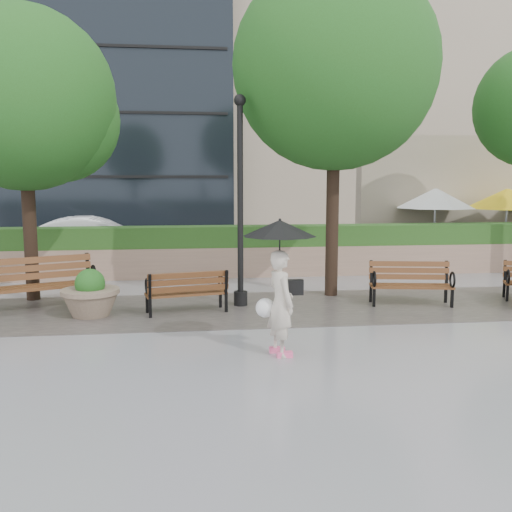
{
  "coord_description": "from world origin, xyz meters",
  "views": [
    {
      "loc": [
        -1.09,
        -8.16,
        2.59
      ],
      "look_at": [
        0.25,
        2.79,
        1.1
      ],
      "focal_mm": 40.0,
      "sensor_mm": 36.0,
      "label": 1
    }
  ],
  "objects": [
    {
      "name": "ground",
      "position": [
        0.0,
        0.0,
        0.0
      ],
      "size": [
        100.0,
        100.0,
        0.0
      ],
      "primitive_type": "plane",
      "color": "gray",
      "rests_on": "ground"
    },
    {
      "name": "cobble_strip",
      "position": [
        0.0,
        3.0,
        0.01
      ],
      "size": [
        28.0,
        3.2,
        0.01
      ],
      "primitive_type": "cube",
      "color": "#383330",
      "rests_on": "ground"
    },
    {
      "name": "hedge_wall",
      "position": [
        0.0,
        7.0,
        0.66
      ],
      "size": [
        24.0,
        0.8,
        1.35
      ],
      "color": "tan",
      "rests_on": "ground"
    },
    {
      "name": "cafe_wall",
      "position": [
        9.5,
        10.0,
        2.0
      ],
      "size": [
        10.0,
        0.6,
        4.0
      ],
      "primitive_type": "cube",
      "color": "tan",
      "rests_on": "ground"
    },
    {
      "name": "asphalt_street",
      "position": [
        0.0,
        11.0,
        0.0
      ],
      "size": [
        40.0,
        7.0,
        0.0
      ],
      "primitive_type": "cube",
      "color": "black",
      "rests_on": "ground"
    },
    {
      "name": "bldg_stone",
      "position": [
        10.0,
        23.0,
        10.0
      ],
      "size": [
        18.0,
        10.0,
        20.0
      ],
      "primitive_type": "cube",
      "color": "tan",
      "rests_on": "ground"
    },
    {
      "name": "bench_1",
      "position": [
        -3.93,
        3.43,
        0.31
      ],
      "size": [
        2.07,
        1.43,
        1.04
      ],
      "rotation": [
        0.0,
        0.0,
        0.38
      ],
      "color": "brown",
      "rests_on": "ground"
    },
    {
      "name": "bench_2",
      "position": [
        -1.11,
        2.79,
        0.25
      ],
      "size": [
        1.64,
        0.92,
        0.83
      ],
      "rotation": [
        0.0,
        0.0,
        3.35
      ],
      "color": "brown",
      "rests_on": "ground"
    },
    {
      "name": "bench_3",
      "position": [
        3.49,
        2.95,
        0.26
      ],
      "size": [
        1.73,
        0.93,
        0.88
      ],
      "rotation": [
        0.0,
        0.0,
        -0.17
      ],
      "color": "brown",
      "rests_on": "ground"
    },
    {
      "name": "planter_left",
      "position": [
        -2.92,
        2.74,
        0.36
      ],
      "size": [
        1.09,
        1.09,
        0.91
      ],
      "color": "#7F6B56",
      "rests_on": "ground"
    },
    {
      "name": "lamppost",
      "position": [
        -0.01,
        3.31,
        1.88
      ],
      "size": [
        0.28,
        0.28,
        4.25
      ],
      "color": "black",
      "rests_on": "ground"
    },
    {
      "name": "tree_0",
      "position": [
        -4.25,
        4.5,
        4.13
      ],
      "size": [
        3.82,
        3.79,
        6.13
      ],
      "color": "black",
      "rests_on": "ground"
    },
    {
      "name": "tree_1",
      "position": [
        2.26,
        4.19,
        4.84
      ],
      "size": [
        4.4,
        4.4,
        7.17
      ],
      "color": "black",
      "rests_on": "ground"
    },
    {
      "name": "patio_umb_white",
      "position": [
        6.65,
        8.9,
        1.99
      ],
      "size": [
        2.5,
        2.5,
        2.3
      ],
      "color": "black",
      "rests_on": "ground"
    },
    {
      "name": "patio_umb_yellow_a",
      "position": [
        8.67,
        8.28,
        1.99
      ],
      "size": [
        2.5,
        2.5,
        2.3
      ],
      "color": "black",
      "rests_on": "ground"
    },
    {
      "name": "car_right",
      "position": [
        -3.9,
        9.75,
        0.72
      ],
      "size": [
        4.48,
        1.81,
        1.45
      ],
      "primitive_type": "imported",
      "rotation": [
        0.0,
        0.0,
        1.64
      ],
      "color": "white",
      "rests_on": "ground"
    },
    {
      "name": "pedestrian",
      "position": [
        0.26,
        -0.04,
        1.22
      ],
      "size": [
        1.09,
        1.09,
        2.0
      ],
      "rotation": [
        0.0,
        0.0,
        1.86
      ],
      "color": "beige",
      "rests_on": "ground"
    }
  ]
}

